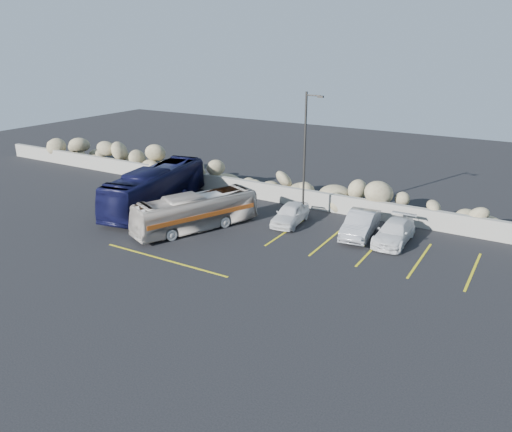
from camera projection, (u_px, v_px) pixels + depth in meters
The scene contains 10 objects.
ground at pixel (177, 265), 25.42m from camera, with size 90.00×90.00×0.00m, color black.
seawall at pixel (286, 195), 34.95m from camera, with size 60.00×0.40×1.20m, color gray.
riprap_pile at pixel (294, 181), 35.68m from camera, with size 54.00×2.80×2.60m, color #90805E, non-canonical shape.
parking_lines at pixel (306, 247), 27.69m from camera, with size 18.16×9.36×0.01m.
lamppost at pixel (305, 154), 30.46m from camera, with size 1.14×0.18×8.00m.
vintage_bus at pixel (196, 212), 29.96m from camera, with size 1.85×7.90×2.20m, color #B9B2A7.
tour_coach at pixel (155, 188), 33.82m from camera, with size 2.33×9.96×2.77m, color black.
car_a at pixel (290, 214), 31.02m from camera, with size 1.51×3.75×1.28m, color white.
car_b at pixel (360, 224), 29.08m from camera, with size 1.51×4.32×1.42m, color #ACACB1.
car_c at pixel (394, 232), 28.16m from camera, with size 1.69×4.17×1.21m, color white.
Camera 1 is at (15.32, -17.81, 10.81)m, focal length 35.00 mm.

